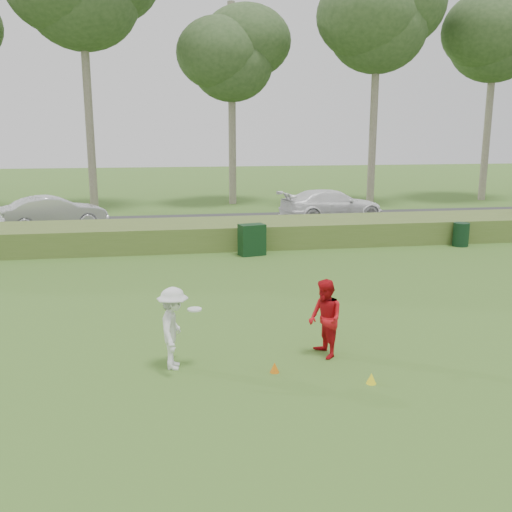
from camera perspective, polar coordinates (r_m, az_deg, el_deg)
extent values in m
plane|color=#386521|center=(11.01, 3.50, -11.14)|extent=(120.00, 120.00, 0.00)
cube|color=#4D6829|center=(22.29, -3.40, 2.28)|extent=(80.00, 3.00, 0.90)
cube|color=#2D2D2D|center=(27.27, -4.52, 3.25)|extent=(80.00, 6.00, 0.06)
cylinder|color=gray|center=(33.19, -16.65, 17.81)|extent=(0.44, 0.44, 15.50)
cylinder|color=gray|center=(34.61, -2.42, 14.75)|extent=(0.44, 0.44, 11.50)
ellipsoid|color=#314A25|center=(34.84, -2.46, 19.48)|extent=(6.24, 6.24, 5.28)
cylinder|color=gray|center=(34.68, 11.82, 16.57)|extent=(0.44, 0.44, 14.00)
ellipsoid|color=#314A25|center=(35.11, 12.10, 22.27)|extent=(7.28, 7.28, 6.16)
cylinder|color=gray|center=(39.35, 22.41, 15.04)|extent=(0.44, 0.44, 13.50)
ellipsoid|color=#314A25|center=(39.69, 22.84, 19.89)|extent=(7.02, 7.02, 5.94)
imported|color=white|center=(10.84, -8.25, -7.17)|extent=(0.72, 1.08, 1.57)
cylinder|color=white|center=(10.74, -6.17, -5.33)|extent=(0.27, 0.27, 0.03)
imported|color=red|center=(11.34, 6.93, -6.25)|extent=(0.71, 0.85, 1.56)
cone|color=orange|center=(10.79, 1.87, -11.07)|extent=(0.18, 0.18, 0.19)
cone|color=yellow|center=(10.54, 11.46, -11.90)|extent=(0.18, 0.18, 0.20)
cube|color=black|center=(20.39, -0.41, 1.64)|extent=(1.00, 0.75, 1.12)
cylinder|color=black|center=(23.38, 19.81, 2.04)|extent=(0.77, 0.77, 0.91)
imported|color=silver|center=(26.87, -19.54, 4.09)|extent=(4.77, 3.01, 1.48)
imported|color=white|center=(28.14, 7.59, 5.07)|extent=(5.44, 2.93, 1.50)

